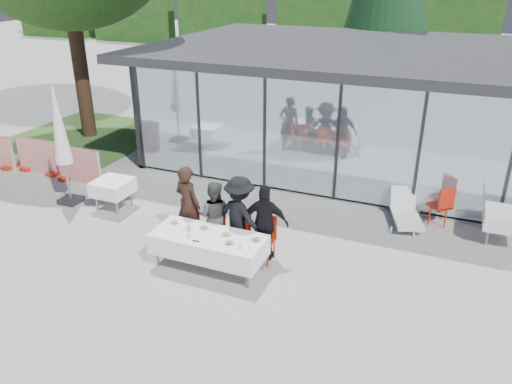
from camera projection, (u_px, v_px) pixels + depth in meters
ground at (232, 271)px, 9.97m from camera, size 90.00×90.00×0.00m
pavilion at (404, 89)px, 15.25m from camera, size 14.80×8.80×3.44m
treeline at (383, 22)px, 33.31m from camera, size 62.50×2.00×4.40m
dining_table at (209, 244)px, 9.86m from camera, size 2.26×0.96×0.75m
diner_a at (188, 205)px, 10.68m from camera, size 0.79×0.79×1.78m
diner_chair_a at (188, 220)px, 10.81m from camera, size 0.44×0.44×0.97m
diner_b at (214, 215)px, 10.52m from camera, size 0.86×0.86×1.53m
diner_chair_b at (214, 226)px, 10.59m from camera, size 0.44×0.44×0.97m
diner_c at (240, 216)px, 10.27m from camera, size 1.41×1.41×1.73m
diner_chair_c at (239, 231)px, 10.38m from camera, size 0.44×0.44×0.97m
diner_d at (265, 223)px, 10.08m from camera, size 1.12×1.12×1.64m
diner_chair_d at (265, 236)px, 10.18m from camera, size 0.44×0.44×0.97m
plate_a at (174, 223)px, 10.20m from camera, size 0.23×0.23×0.07m
plate_b at (204, 228)px, 10.00m from camera, size 0.23×0.23×0.07m
plate_c at (227, 234)px, 9.75m from camera, size 0.23×0.23×0.07m
plate_d at (256, 240)px, 9.56m from camera, size 0.23×0.23×0.07m
plate_extra at (229, 243)px, 9.44m from camera, size 0.23×0.23×0.07m
juice_bottle at (189, 229)px, 9.86m from camera, size 0.06×0.06×0.16m
drinking_glasses at (214, 241)px, 9.47m from camera, size 1.16×0.08×0.10m
folded_eyeglasses at (196, 241)px, 9.55m from camera, size 0.14×0.03×0.01m
spare_table_left at (113, 187)px, 12.38m from camera, size 0.86×0.86×0.74m
spare_table_right at (505, 219)px, 10.82m from camera, size 0.86×0.86×0.74m
spare_chair_b at (442, 204)px, 11.55m from camera, size 0.62×0.62×0.97m
market_umbrella at (60, 132)px, 12.11m from camera, size 0.50×0.50×3.00m
lounger at (405, 211)px, 11.84m from camera, size 0.98×1.45×0.72m
grass_patch at (90, 135)px, 18.00m from camera, size 5.00×5.00×0.02m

